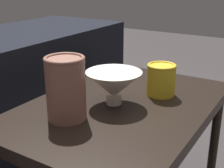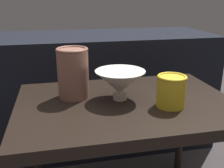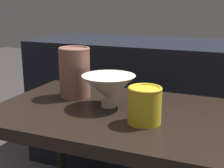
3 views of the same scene
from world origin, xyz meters
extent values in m
cube|color=black|center=(0.00, 0.00, 0.50)|extent=(0.80, 0.55, 0.04)
cylinder|color=black|center=(0.37, -0.24, 0.24)|extent=(0.04, 0.04, 0.48)
cylinder|color=black|center=(0.37, 0.24, 0.24)|extent=(0.04, 0.04, 0.48)
cube|color=black|center=(0.00, 0.62, 0.34)|extent=(1.33, 0.50, 0.68)
cylinder|color=silver|center=(-0.02, 0.02, 0.53)|extent=(0.05, 0.05, 0.02)
cone|color=silver|center=(-0.02, 0.02, 0.59)|extent=(0.19, 0.19, 0.09)
cylinder|color=brown|center=(-0.19, 0.08, 0.61)|extent=(0.12, 0.12, 0.18)
torus|color=brown|center=(-0.19, 0.08, 0.71)|extent=(0.12, 0.12, 0.01)
cylinder|color=gold|center=(0.14, -0.08, 0.57)|extent=(0.10, 0.10, 0.11)
torus|color=gold|center=(0.14, -0.08, 0.63)|extent=(0.10, 0.10, 0.01)
camera|label=1|loc=(-0.84, -0.48, 0.93)|focal=50.00mm
camera|label=2|loc=(-0.24, -0.87, 0.89)|focal=42.00mm
camera|label=3|loc=(0.39, -0.93, 0.87)|focal=50.00mm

